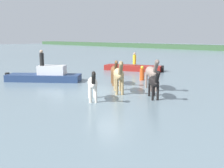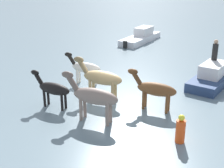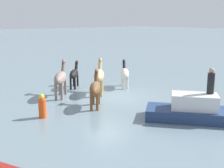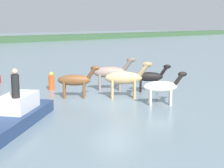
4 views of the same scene
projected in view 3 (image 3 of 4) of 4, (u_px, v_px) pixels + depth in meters
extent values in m
plane|color=slate|center=(107.00, 96.00, 17.60)|extent=(215.84, 215.84, 0.00)
ellipsoid|color=brown|center=(95.00, 88.00, 15.15)|extent=(1.76, 1.61, 0.62)
cylinder|color=brown|center=(93.00, 95.00, 15.81)|extent=(0.14, 0.14, 1.02)
cylinder|color=brown|center=(99.00, 95.00, 15.80)|extent=(0.14, 0.14, 1.02)
cylinder|color=brown|center=(91.00, 101.00, 14.72)|extent=(0.14, 0.14, 1.02)
cylinder|color=brown|center=(97.00, 101.00, 14.72)|extent=(0.14, 0.14, 1.02)
cylinder|color=#50311A|center=(96.00, 77.00, 16.02)|extent=(0.57, 0.53, 0.68)
ellipsoid|color=#50311A|center=(97.00, 71.00, 16.14)|extent=(0.52, 0.49, 0.27)
ellipsoid|color=tan|center=(99.00, 76.00, 17.81)|extent=(1.98, 1.81, 0.70)
cylinder|color=tan|center=(97.00, 83.00, 18.55)|extent=(0.15, 0.15, 1.15)
cylinder|color=tan|center=(103.00, 83.00, 18.54)|extent=(0.15, 0.15, 1.15)
cylinder|color=tan|center=(96.00, 87.00, 17.33)|extent=(0.15, 0.15, 1.15)
cylinder|color=tan|center=(101.00, 87.00, 17.33)|extent=(0.15, 0.15, 1.15)
cylinder|color=olive|center=(100.00, 65.00, 18.78)|extent=(0.64, 0.59, 0.76)
ellipsoid|color=olive|center=(100.00, 60.00, 18.93)|extent=(0.59, 0.55, 0.31)
ellipsoid|color=gray|center=(60.00, 78.00, 17.10)|extent=(1.99, 1.79, 0.70)
cylinder|color=gray|center=(60.00, 85.00, 17.83)|extent=(0.15, 0.15, 1.15)
cylinder|color=gray|center=(65.00, 85.00, 17.83)|extent=(0.15, 0.15, 1.15)
cylinder|color=gray|center=(56.00, 90.00, 16.62)|extent=(0.15, 0.15, 1.15)
cylinder|color=gray|center=(62.00, 90.00, 16.61)|extent=(0.15, 0.15, 1.15)
cylinder|color=#63544C|center=(63.00, 67.00, 18.07)|extent=(0.64, 0.59, 0.76)
ellipsoid|color=#63544C|center=(64.00, 62.00, 18.22)|extent=(0.59, 0.55, 0.31)
ellipsoid|color=silver|center=(125.00, 73.00, 19.61)|extent=(1.70, 1.46, 0.59)
cylinder|color=silver|center=(122.00, 79.00, 20.23)|extent=(0.13, 0.13, 0.96)
cylinder|color=silver|center=(126.00, 79.00, 20.23)|extent=(0.13, 0.13, 0.96)
cylinder|color=silver|center=(123.00, 82.00, 19.21)|extent=(0.13, 0.13, 0.96)
cylinder|color=silver|center=(128.00, 82.00, 19.21)|extent=(0.13, 0.13, 0.96)
cylinder|color=black|center=(124.00, 65.00, 20.43)|extent=(0.55, 0.48, 0.64)
ellipsoid|color=black|center=(124.00, 61.00, 20.55)|extent=(0.50, 0.45, 0.26)
ellipsoid|color=black|center=(74.00, 74.00, 19.47)|extent=(1.59, 1.50, 0.57)
cylinder|color=black|center=(74.00, 79.00, 20.08)|extent=(0.12, 0.12, 0.93)
cylinder|color=black|center=(78.00, 79.00, 20.06)|extent=(0.12, 0.12, 0.93)
cylinder|color=black|center=(71.00, 82.00, 19.09)|extent=(0.12, 0.12, 0.93)
cylinder|color=black|center=(75.00, 82.00, 19.07)|extent=(0.12, 0.12, 0.93)
cylinder|color=black|center=(76.00, 66.00, 20.26)|extent=(0.52, 0.49, 0.62)
ellipsoid|color=black|center=(77.00, 62.00, 20.38)|extent=(0.47, 0.46, 0.25)
cube|color=navy|center=(209.00, 117.00, 13.29)|extent=(5.32, 4.85, 0.67)
cube|color=silver|center=(194.00, 102.00, 13.27)|extent=(2.26, 2.16, 0.70)
cylinder|color=black|center=(211.00, 83.00, 13.18)|extent=(0.32, 0.32, 0.95)
sphere|color=tan|center=(212.00, 70.00, 13.05)|extent=(0.24, 0.24, 0.24)
cylinder|color=#E54C19|center=(42.00, 108.00, 13.68)|extent=(0.36, 0.36, 0.90)
sphere|color=yellow|center=(42.00, 97.00, 13.55)|extent=(0.24, 0.24, 0.24)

